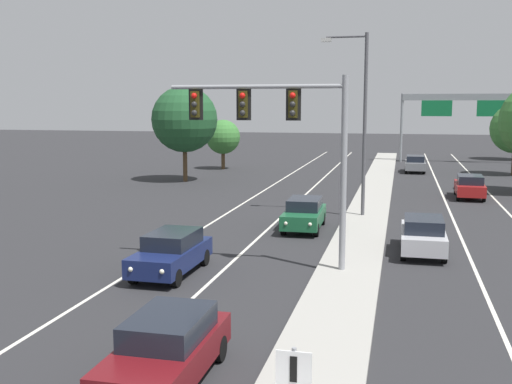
% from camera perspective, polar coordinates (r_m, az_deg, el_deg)
% --- Properties ---
extents(median_island, '(2.40, 110.00, 0.15)m').
position_cam_1_polar(median_island, '(26.18, 9.09, -5.71)').
color(median_island, '#9E9B93').
rests_on(median_island, ground).
extents(lane_stripe_oncoming_center, '(0.14, 100.00, 0.01)m').
position_cam_1_polar(lane_stripe_oncoming_center, '(33.60, 1.98, -2.66)').
color(lane_stripe_oncoming_center, silver).
rests_on(lane_stripe_oncoming_center, ground).
extents(lane_stripe_receding_center, '(0.14, 100.00, 0.01)m').
position_cam_1_polar(lane_stripe_receding_center, '(33.09, 18.18, -3.24)').
color(lane_stripe_receding_center, silver).
rests_on(lane_stripe_receding_center, ground).
extents(edge_stripe_left, '(0.14, 100.00, 0.01)m').
position_cam_1_polar(edge_stripe_left, '(34.40, -3.42, -2.42)').
color(edge_stripe_left, silver).
rests_on(edge_stripe_left, ground).
extents(overhead_signal_mast, '(6.77, 0.44, 7.20)m').
position_cam_1_polar(overhead_signal_mast, '(22.99, 2.46, 6.02)').
color(overhead_signal_mast, gray).
rests_on(overhead_signal_mast, median_island).
extents(street_lamp_median, '(2.58, 0.28, 10.00)m').
position_cam_1_polar(street_lamp_median, '(34.49, 9.72, 7.18)').
color(street_lamp_median, '#4C4C51').
rests_on(street_lamp_median, median_island).
extents(car_oncoming_darkred, '(1.82, 4.47, 1.58)m').
position_cam_1_polar(car_oncoming_darkred, '(14.44, -8.28, -14.20)').
color(car_oncoming_darkred, '#5B0F14').
rests_on(car_oncoming_darkred, ground).
extents(car_oncoming_navy, '(1.88, 4.50, 1.58)m').
position_cam_1_polar(car_oncoming_navy, '(23.23, -7.87, -5.57)').
color(car_oncoming_navy, '#141E4C').
rests_on(car_oncoming_navy, ground).
extents(car_oncoming_green, '(1.91, 4.50, 1.58)m').
position_cam_1_polar(car_oncoming_green, '(31.17, 4.50, -2.01)').
color(car_oncoming_green, '#195633').
rests_on(car_oncoming_green, ground).
extents(car_receding_silver, '(1.83, 4.48, 1.58)m').
position_cam_1_polar(car_receding_silver, '(27.05, 15.26, -3.83)').
color(car_receding_silver, '#B7B7BC').
rests_on(car_receding_silver, ground).
extents(car_receding_red, '(1.93, 4.51, 1.58)m').
position_cam_1_polar(car_receding_red, '(43.95, 19.23, 0.51)').
color(car_receding_red, maroon).
rests_on(car_receding_red, ground).
extents(car_receding_grey, '(1.83, 4.47, 1.58)m').
position_cam_1_polar(car_receding_grey, '(59.43, 14.56, 2.57)').
color(car_receding_grey, slate).
rests_on(car_receding_grey, ground).
extents(highway_sign_gantry, '(13.28, 0.42, 7.50)m').
position_cam_1_polar(highway_sign_gantry, '(70.08, 18.79, 7.58)').
color(highway_sign_gantry, gray).
rests_on(highway_sign_gantry, ground).
extents(tree_far_left_b, '(3.35, 3.35, 4.85)m').
position_cam_1_polar(tree_far_left_b, '(60.25, -3.09, 5.12)').
color(tree_far_left_b, '#4C3823').
rests_on(tree_far_left_b, ground).
extents(tree_far_left_a, '(5.39, 5.39, 7.80)m').
position_cam_1_polar(tree_far_left_a, '(50.71, -6.67, 6.71)').
color(tree_far_left_a, '#4C3823').
rests_on(tree_far_left_a, ground).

